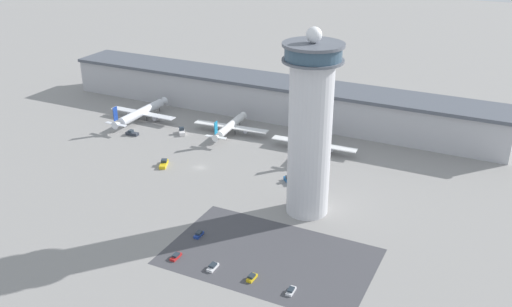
{
  "coord_description": "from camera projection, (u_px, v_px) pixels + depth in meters",
  "views": [
    {
      "loc": [
        115.01,
        -181.45,
        101.98
      ],
      "look_at": [
        20.63,
        10.82,
        6.08
      ],
      "focal_mm": 40.0,
      "sensor_mm": 36.0,
      "label": 1
    }
  ],
  "objects": [
    {
      "name": "car_grey_coupe",
      "position": [
        291.0,
        291.0,
        161.32
      ],
      "size": [
        1.83,
        4.28,
        1.37
      ],
      "color": "black",
      "rests_on": "ground"
    },
    {
      "name": "car_navy_sedan",
      "position": [
        252.0,
        277.0,
        166.82
      ],
      "size": [
        1.92,
        4.15,
        1.58
      ],
      "color": "black",
      "rests_on": "ground"
    },
    {
      "name": "airplane_gate_bravo",
      "position": [
        230.0,
        126.0,
        268.76
      ],
      "size": [
        37.25,
        32.96,
        11.62
      ],
      "color": "white",
      "rests_on": "ground"
    },
    {
      "name": "airplane_gate_charlie",
      "position": [
        313.0,
        143.0,
        249.54
      ],
      "size": [
        38.67,
        34.69,
        12.22
      ],
      "color": "white",
      "rests_on": "ground"
    },
    {
      "name": "control_tower",
      "position": [
        310.0,
        127.0,
        190.67
      ],
      "size": [
        20.11,
        20.11,
        65.68
      ],
      "color": "silver",
      "rests_on": "ground"
    },
    {
      "name": "car_silver_sedan",
      "position": [
        213.0,
        267.0,
        171.68
      ],
      "size": [
        1.9,
        4.56,
        1.55
      ],
      "color": "black",
      "rests_on": "ground"
    },
    {
      "name": "service_truck_catering",
      "position": [
        132.0,
        133.0,
        268.77
      ],
      "size": [
        6.29,
        2.68,
        2.45
      ],
      "color": "black",
      "rests_on": "ground"
    },
    {
      "name": "parking_lot_surface",
      "position": [
        270.0,
        256.0,
        177.7
      ],
      "size": [
        64.0,
        40.0,
        0.01
      ],
      "primitive_type": "cube",
      "color": "#424247",
      "rests_on": "ground"
    },
    {
      "name": "ground_plane",
      "position": [
        200.0,
        167.0,
        236.59
      ],
      "size": [
        1000.0,
        1000.0,
        0.0
      ],
      "primitive_type": "plane",
      "color": "gray"
    },
    {
      "name": "service_truck_fuel",
      "position": [
        182.0,
        132.0,
        269.92
      ],
      "size": [
        6.2,
        6.85,
        3.11
      ],
      "color": "black",
      "rests_on": "ground"
    },
    {
      "name": "terminal_building",
      "position": [
        271.0,
        97.0,
        290.0
      ],
      "size": [
        229.54,
        25.0,
        19.12
      ],
      "color": "#B2B2B7",
      "rests_on": "ground"
    },
    {
      "name": "car_red_hatchback",
      "position": [
        199.0,
        234.0,
        188.28
      ],
      "size": [
        1.93,
        4.33,
        1.57
      ],
      "color": "black",
      "rests_on": "ground"
    },
    {
      "name": "airplane_gate_alpha",
      "position": [
        141.0,
        113.0,
        285.23
      ],
      "size": [
        37.06,
        40.71,
        13.14
      ],
      "color": "silver",
      "rests_on": "ground"
    },
    {
      "name": "service_truck_baggage",
      "position": [
        289.0,
        180.0,
        223.84
      ],
      "size": [
        6.15,
        6.1,
        2.54
      ],
      "color": "black",
      "rests_on": "ground"
    },
    {
      "name": "car_yellow_taxi",
      "position": [
        176.0,
        256.0,
        176.8
      ],
      "size": [
        1.82,
        4.47,
        1.39
      ],
      "color": "black",
      "rests_on": "ground"
    },
    {
      "name": "service_truck_water",
      "position": [
        164.0,
        164.0,
        237.92
      ],
      "size": [
        5.41,
        8.06,
        2.52
      ],
      "color": "black",
      "rests_on": "ground"
    }
  ]
}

